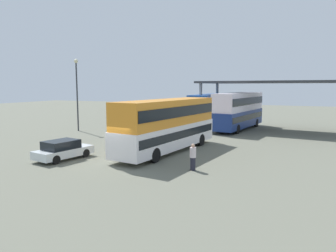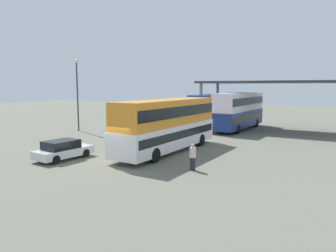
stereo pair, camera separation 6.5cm
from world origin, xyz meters
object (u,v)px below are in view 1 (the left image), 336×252
Objects in this scene: double_decker_mid_row at (239,110)px; double_decker_near_canopy at (209,109)px; lamppost_tall at (77,86)px; parked_hatchback at (63,150)px; double_decker_main at (168,123)px; pedestrian_waiting at (193,157)px.

double_decker_near_canopy is at bearing 77.59° from double_decker_mid_row.
lamppost_tall reaches higher than double_decker_mid_row.
parked_hatchback is 21.85m from double_decker_mid_row.
lamppost_tall is (-13.90, 6.49, 2.81)m from double_decker_main.
double_decker_mid_row is 6.82× the size of pedestrian_waiting.
double_decker_main reaches higher than pedestrian_waiting.
parked_hatchback is 9.24m from pedestrian_waiting.
double_decker_main reaches higher than double_decker_near_canopy.
parked_hatchback is 0.41× the size of double_decker_near_canopy.
lamppost_tall reaches higher than pedestrian_waiting.
pedestrian_waiting is (3.55, -4.47, -1.41)m from double_decker_main.
lamppost_tall reaches higher than double_decker_near_canopy.
pedestrian_waiting reaches higher than parked_hatchback.
lamppost_tall is at bearing 46.06° from parked_hatchback.
double_decker_mid_row is at bearing -110.88° from double_decker_near_canopy.
double_decker_main is 15.08m from double_decker_mid_row.
double_decker_mid_row is (8.24, 20.16, 1.66)m from parked_hatchback.
pedestrian_waiting is (0.96, -19.33, -1.53)m from double_decker_mid_row.
double_decker_mid_row is at bearing -1.91° from double_decker_main.
lamppost_tall is (-12.53, -9.91, 2.82)m from double_decker_near_canopy.
double_decker_near_canopy is 16.22m from lamppost_tall.
parked_hatchback is 2.63× the size of pedestrian_waiting.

